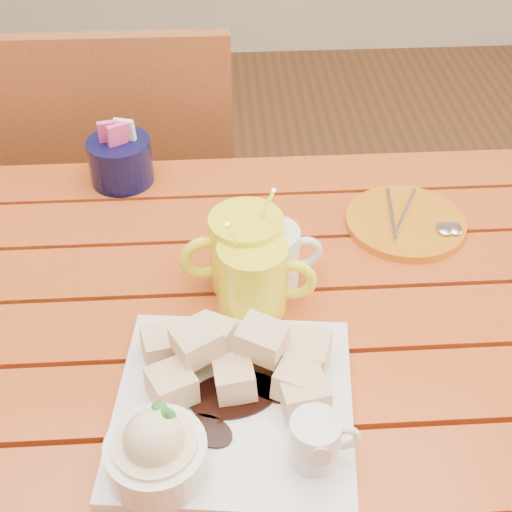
{
  "coord_description": "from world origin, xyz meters",
  "views": [
    {
      "loc": [
        -0.0,
        -0.65,
        1.41
      ],
      "look_at": [
        0.04,
        0.05,
        0.82
      ],
      "focal_mm": 50.0,
      "sensor_mm": 36.0,
      "label": 1
    }
  ],
  "objects": [
    {
      "name": "cream_pitcher",
      "position": [
        0.06,
        0.07,
        0.8
      ],
      "size": [
        0.11,
        0.09,
        0.09
      ],
      "rotation": [
        0.0,
        0.0,
        0.12
      ],
      "color": "white",
      "rests_on": "table"
    },
    {
      "name": "table",
      "position": [
        0.0,
        0.0,
        0.64
      ],
      "size": [
        1.2,
        0.79,
        0.75
      ],
      "color": "#A03214",
      "rests_on": "ground"
    },
    {
      "name": "orange_saucer",
      "position": [
        0.27,
        0.19,
        0.76
      ],
      "size": [
        0.18,
        0.18,
        0.02
      ],
      "rotation": [
        0.0,
        0.0,
        -0.31
      ],
      "color": "orange",
      "rests_on": "table"
    },
    {
      "name": "coffee_mug_left",
      "position": [
        0.02,
        0.08,
        0.81
      ],
      "size": [
        0.14,
        0.1,
        0.16
      ],
      "rotation": [
        0.0,
        0.0,
        0.19
      ],
      "color": "yellow",
      "rests_on": "table"
    },
    {
      "name": "sugar_caddy",
      "position": [
        -0.16,
        0.34,
        0.79
      ],
      "size": [
        0.1,
        0.1,
        0.11
      ],
      "color": "black",
      "rests_on": "table"
    },
    {
      "name": "chair_far",
      "position": [
        -0.19,
        0.63,
        0.52
      ],
      "size": [
        0.44,
        0.44,
        0.92
      ],
      "rotation": [
        0.0,
        0.0,
        3.13
      ],
      "color": "brown",
      "rests_on": "ground"
    },
    {
      "name": "dessert_plate",
      "position": [
        -0.02,
        -0.16,
        0.78
      ],
      "size": [
        0.3,
        0.3,
        0.11
      ],
      "rotation": [
        0.0,
        0.0,
        -0.12
      ],
      "color": "white",
      "rests_on": "table"
    },
    {
      "name": "coffee_mug_right",
      "position": [
        0.04,
        0.03,
        0.8
      ],
      "size": [
        0.13,
        0.09,
        0.15
      ],
      "rotation": [
        0.0,
        0.0,
        -0.16
      ],
      "color": "yellow",
      "rests_on": "table"
    }
  ]
}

